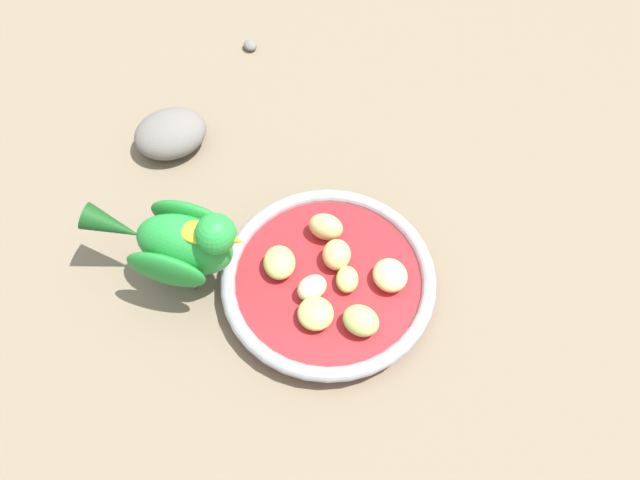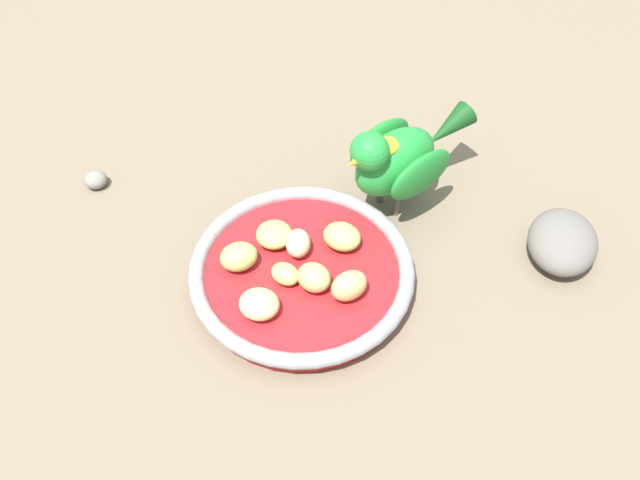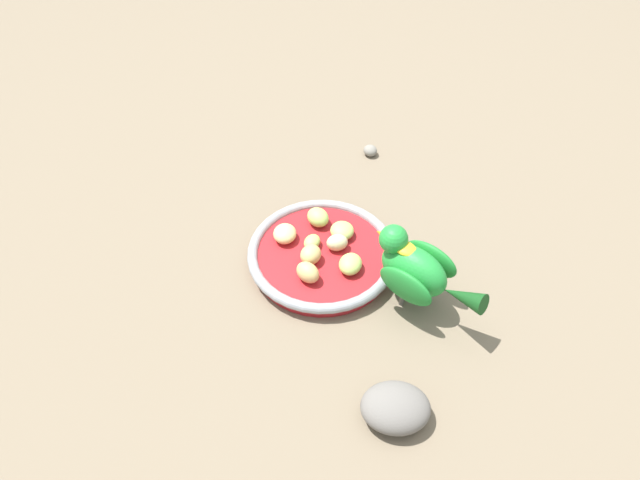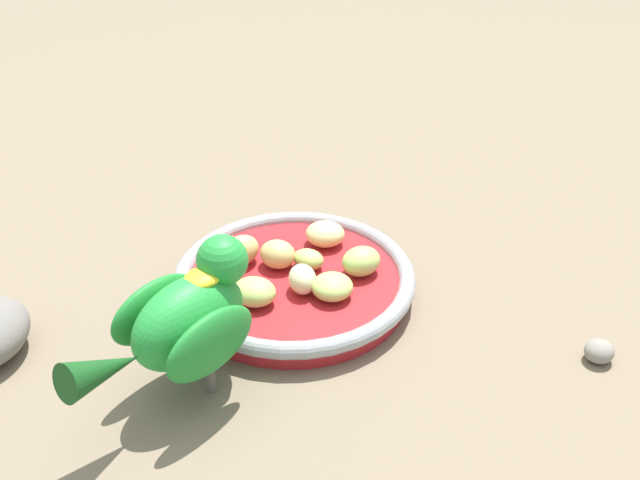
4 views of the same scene
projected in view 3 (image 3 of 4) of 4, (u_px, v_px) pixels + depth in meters
ground_plane at (316, 250)px, 0.88m from camera, size 4.00×4.00×0.00m
feeding_bowl at (322, 255)px, 0.86m from camera, size 0.21×0.21×0.03m
apple_piece_0 at (342, 231)px, 0.87m from camera, size 0.05×0.05×0.02m
apple_piece_1 at (312, 242)px, 0.85m from camera, size 0.02×0.03×0.02m
apple_piece_2 at (285, 234)px, 0.86m from camera, size 0.04×0.05×0.02m
apple_piece_3 at (308, 272)px, 0.81m from camera, size 0.04×0.04×0.03m
apple_piece_4 at (336, 244)px, 0.85m from camera, size 0.04×0.04×0.02m
apple_piece_5 at (350, 264)px, 0.82m from camera, size 0.04×0.04×0.02m
apple_piece_6 at (318, 217)px, 0.88m from camera, size 0.04×0.04×0.02m
apple_piece_7 at (311, 255)px, 0.83m from camera, size 0.03×0.03×0.02m
parrot at (416, 269)px, 0.77m from camera, size 0.16×0.09×0.11m
rock_large at (395, 408)px, 0.69m from camera, size 0.10×0.09×0.04m
pebble_1 at (370, 151)px, 1.02m from camera, size 0.03×0.03×0.02m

